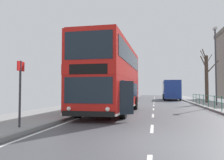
# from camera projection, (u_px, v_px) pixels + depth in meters

# --- Properties ---
(ground) EXTENTS (15.80, 140.00, 0.20)m
(ground) POSITION_uv_depth(u_px,v_px,m) (126.00, 141.00, 6.68)
(ground) COLOR #46464B
(double_decker_bus_main) EXTENTS (3.30, 10.41, 4.51)m
(double_decker_bus_main) POSITION_uv_depth(u_px,v_px,m) (111.00, 78.00, 15.45)
(double_decker_bus_main) COLOR red
(double_decker_bus_main) RESTS_ON ground
(background_bus_far_lane) EXTENTS (2.68, 9.34, 3.04)m
(background_bus_far_lane) POSITION_uv_depth(u_px,v_px,m) (171.00, 90.00, 37.49)
(background_bus_far_lane) COLOR navy
(background_bus_far_lane) RESTS_ON ground
(pedestrian_railing_far_kerb) EXTENTS (0.05, 21.29, 0.99)m
(pedestrian_railing_far_kerb) POSITION_uv_depth(u_px,v_px,m) (218.00, 100.00, 16.16)
(pedestrian_railing_far_kerb) COLOR #236B4C
(pedestrian_railing_far_kerb) RESTS_ON ground
(bus_stop_sign_near) EXTENTS (0.08, 0.44, 2.47)m
(bus_stop_sign_near) POSITION_uv_depth(u_px,v_px,m) (20.00, 86.00, 8.62)
(bus_stop_sign_near) COLOR #2D2D33
(bus_stop_sign_near) RESTS_ON ground
(street_lamp_far_side) EXTENTS (0.28, 0.60, 7.25)m
(street_lamp_far_side) POSITION_uv_depth(u_px,v_px,m) (216.00, 60.00, 21.47)
(street_lamp_far_side) COLOR #38383D
(street_lamp_far_side) RESTS_ON ground
(bare_tree_far_00) EXTENTS (2.02, 2.66, 5.99)m
(bare_tree_far_00) POSITION_uv_depth(u_px,v_px,m) (207.00, 77.00, 26.47)
(bare_tree_far_00) COLOR #423328
(bare_tree_far_00) RESTS_ON ground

